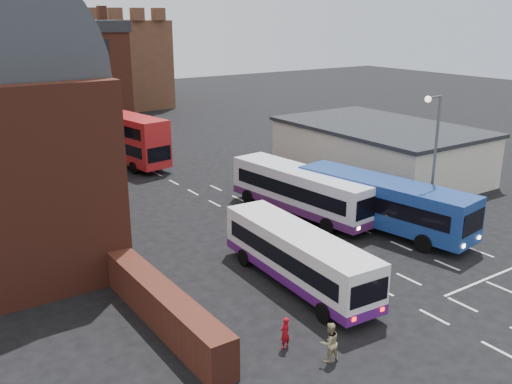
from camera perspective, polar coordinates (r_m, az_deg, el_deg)
ground at (r=29.32m, az=11.25°, el=-8.96°), size 180.00×180.00×0.00m
forecourt_wall at (r=25.02m, az=-9.14°, el=-11.39°), size 1.20×10.00×1.80m
cream_building at (r=48.07m, az=12.18°, el=4.15°), size 10.40×16.40×4.25m
brick_terrace at (r=65.80m, az=-22.95°, el=9.64°), size 22.00×10.00×11.00m
castle_keep at (r=88.01m, az=-18.07°, el=12.11°), size 22.00×22.00×12.00m
bus_white_outbound at (r=28.11m, az=4.21°, el=-6.16°), size 2.98×10.31×2.78m
bus_white_inbound at (r=37.79m, az=4.57°, el=0.37°), size 3.70×11.48×3.08m
bus_blue at (r=35.86m, az=12.55°, el=-0.85°), size 4.53×11.93×3.18m
bus_red_double at (r=52.08m, az=-13.17°, el=5.35°), size 4.26×11.46×4.48m
street_lamp at (r=35.73m, az=17.30°, el=4.03°), size 1.69×0.52×8.41m
pedestrian_red at (r=23.45m, az=2.92°, el=-13.89°), size 0.55×0.42×1.37m
pedestrian_beige at (r=22.77m, az=7.37°, el=-14.69°), size 0.86×0.71×1.63m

